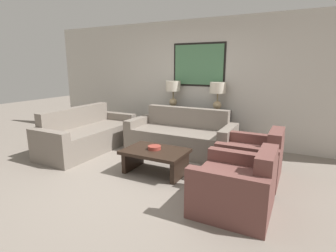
{
  "coord_description": "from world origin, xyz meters",
  "views": [
    {
      "loc": [
        2.07,
        -3.02,
        1.67
      ],
      "look_at": [
        0.03,
        0.94,
        0.65
      ],
      "focal_mm": 28.0,
      "sensor_mm": 36.0,
      "label": 1
    }
  ],
  "objects_px": {
    "table_lamp_left": "(173,89)",
    "armchair_near_camera": "(236,187)",
    "coffee_table": "(155,156)",
    "decorative_bowl": "(154,148)",
    "armchair_near_back_wall": "(252,160)",
    "table_lamp_right": "(218,91)",
    "couch_by_back_wall": "(181,137)",
    "console_table": "(194,126)",
    "couch_by_side": "(88,135)"
  },
  "relations": [
    {
      "from": "console_table",
      "to": "couch_by_side",
      "type": "bearing_deg",
      "value": -140.68
    },
    {
      "from": "console_table",
      "to": "coffee_table",
      "type": "distance_m",
      "value": 1.85
    },
    {
      "from": "couch_by_back_wall",
      "to": "armchair_near_camera",
      "type": "distance_m",
      "value": 2.24
    },
    {
      "from": "couch_by_back_wall",
      "to": "armchair_near_back_wall",
      "type": "distance_m",
      "value": 1.61
    },
    {
      "from": "console_table",
      "to": "table_lamp_right",
      "type": "bearing_deg",
      "value": 0.0
    },
    {
      "from": "table_lamp_right",
      "to": "armchair_near_camera",
      "type": "bearing_deg",
      "value": -67.7
    },
    {
      "from": "couch_by_side",
      "to": "armchair_near_camera",
      "type": "xyz_separation_m",
      "value": [
        3.22,
        -0.95,
        -0.01
      ]
    },
    {
      "from": "armchair_near_back_wall",
      "to": "armchair_near_camera",
      "type": "xyz_separation_m",
      "value": [
        0.0,
        -1.04,
        0.0
      ]
    },
    {
      "from": "couch_by_side",
      "to": "coffee_table",
      "type": "relative_size",
      "value": 2.12
    },
    {
      "from": "table_lamp_left",
      "to": "armchair_near_camera",
      "type": "xyz_separation_m",
      "value": [
        1.99,
        -2.37,
        -0.89
      ]
    },
    {
      "from": "couch_by_back_wall",
      "to": "coffee_table",
      "type": "xyz_separation_m",
      "value": [
        0.09,
        -1.16,
        -0.02
      ]
    },
    {
      "from": "coffee_table",
      "to": "decorative_bowl",
      "type": "relative_size",
      "value": 4.76
    },
    {
      "from": "console_table",
      "to": "coffee_table",
      "type": "bearing_deg",
      "value": -87.25
    },
    {
      "from": "coffee_table",
      "to": "armchair_near_back_wall",
      "type": "distance_m",
      "value": 1.49
    },
    {
      "from": "couch_by_side",
      "to": "armchair_near_back_wall",
      "type": "relative_size",
      "value": 2.31
    },
    {
      "from": "armchair_near_camera",
      "to": "table_lamp_right",
      "type": "bearing_deg",
      "value": 112.3
    },
    {
      "from": "armchair_near_camera",
      "to": "table_lamp_left",
      "type": "bearing_deg",
      "value": 130.01
    },
    {
      "from": "console_table",
      "to": "table_lamp_left",
      "type": "xyz_separation_m",
      "value": [
        -0.51,
        0.0,
        0.78
      ]
    },
    {
      "from": "table_lamp_right",
      "to": "couch_by_side",
      "type": "height_order",
      "value": "table_lamp_right"
    },
    {
      "from": "armchair_near_back_wall",
      "to": "armchair_near_camera",
      "type": "relative_size",
      "value": 1.0
    },
    {
      "from": "coffee_table",
      "to": "armchair_near_camera",
      "type": "relative_size",
      "value": 1.09
    },
    {
      "from": "console_table",
      "to": "armchair_near_back_wall",
      "type": "relative_size",
      "value": 1.69
    },
    {
      "from": "table_lamp_right",
      "to": "armchair_near_camera",
      "type": "height_order",
      "value": "table_lamp_right"
    },
    {
      "from": "decorative_bowl",
      "to": "armchair_near_back_wall",
      "type": "bearing_deg",
      "value": 19.35
    },
    {
      "from": "decorative_bowl",
      "to": "console_table",
      "type": "bearing_deg",
      "value": 91.89
    },
    {
      "from": "couch_by_back_wall",
      "to": "couch_by_side",
      "type": "bearing_deg",
      "value": -157.11
    },
    {
      "from": "table_lamp_right",
      "to": "decorative_bowl",
      "type": "bearing_deg",
      "value": -103.79
    },
    {
      "from": "table_lamp_left",
      "to": "console_table",
      "type": "bearing_deg",
      "value": 0.0
    },
    {
      "from": "couch_by_back_wall",
      "to": "couch_by_side",
      "type": "height_order",
      "value": "same"
    },
    {
      "from": "armchair_near_camera",
      "to": "coffee_table",
      "type": "bearing_deg",
      "value": 159.46
    },
    {
      "from": "table_lamp_left",
      "to": "armchair_near_camera",
      "type": "distance_m",
      "value": 3.22
    },
    {
      "from": "table_lamp_right",
      "to": "armchair_near_back_wall",
      "type": "relative_size",
      "value": 0.65
    },
    {
      "from": "table_lamp_right",
      "to": "couch_by_back_wall",
      "type": "height_order",
      "value": "table_lamp_right"
    },
    {
      "from": "table_lamp_right",
      "to": "coffee_table",
      "type": "bearing_deg",
      "value": -102.8
    },
    {
      "from": "console_table",
      "to": "armchair_near_camera",
      "type": "bearing_deg",
      "value": -58.0
    },
    {
      "from": "console_table",
      "to": "table_lamp_right",
      "type": "height_order",
      "value": "table_lamp_right"
    },
    {
      "from": "console_table",
      "to": "decorative_bowl",
      "type": "bearing_deg",
      "value": -88.11
    },
    {
      "from": "console_table",
      "to": "armchair_near_back_wall",
      "type": "distance_m",
      "value": 1.99
    },
    {
      "from": "couch_by_side",
      "to": "couch_by_back_wall",
      "type": "bearing_deg",
      "value": 22.89
    },
    {
      "from": "decorative_bowl",
      "to": "coffee_table",
      "type": "bearing_deg",
      "value": -38.77
    },
    {
      "from": "table_lamp_right",
      "to": "armchair_near_back_wall",
      "type": "xyz_separation_m",
      "value": [
        0.97,
        -1.33,
        -0.89
      ]
    },
    {
      "from": "couch_by_back_wall",
      "to": "armchair_near_camera",
      "type": "bearing_deg",
      "value": -48.61
    },
    {
      "from": "table_lamp_right",
      "to": "couch_by_back_wall",
      "type": "bearing_deg",
      "value": -126.39
    },
    {
      "from": "table_lamp_right",
      "to": "decorative_bowl",
      "type": "distance_m",
      "value": 2.03
    },
    {
      "from": "console_table",
      "to": "table_lamp_left",
      "type": "height_order",
      "value": "table_lamp_left"
    },
    {
      "from": "decorative_bowl",
      "to": "table_lamp_left",
      "type": "bearing_deg",
      "value": 107.31
    },
    {
      "from": "armchair_near_back_wall",
      "to": "armchair_near_camera",
      "type": "bearing_deg",
      "value": -90.0
    },
    {
      "from": "console_table",
      "to": "couch_by_back_wall",
      "type": "xyz_separation_m",
      "value": [
        0.0,
        -0.69,
        -0.09
      ]
    },
    {
      "from": "armchair_near_back_wall",
      "to": "table_lamp_right",
      "type": "bearing_deg",
      "value": 126.23
    },
    {
      "from": "table_lamp_right",
      "to": "armchair_near_camera",
      "type": "distance_m",
      "value": 2.71
    }
  ]
}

